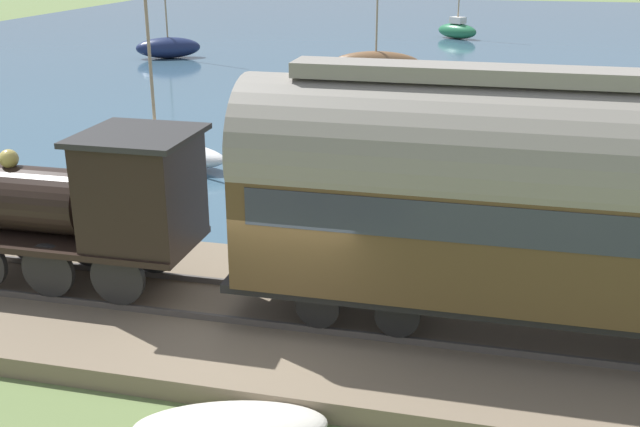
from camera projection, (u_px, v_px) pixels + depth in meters
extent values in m
plane|color=#607542|center=(289.00, 345.00, 13.24)|extent=(200.00, 200.00, 0.00)
cube|color=#38566B|center=(455.00, 41.00, 53.11)|extent=(80.00, 80.00, 0.01)
cube|color=#756651|center=(298.00, 319.00, 13.76)|extent=(5.44, 56.00, 0.37)
cube|color=#4C4742|center=(287.00, 326.00, 13.02)|extent=(0.07, 54.88, 0.12)
cube|color=#4C4742|center=(307.00, 291.00, 14.34)|extent=(0.07, 54.88, 0.12)
cylinder|color=black|center=(118.00, 278.00, 13.52)|extent=(0.12, 1.04, 1.04)
cylinder|color=black|center=(153.00, 248.00, 14.83)|extent=(0.12, 1.04, 1.04)
cylinder|color=black|center=(48.00, 270.00, 13.82)|extent=(0.12, 1.04, 1.04)
cylinder|color=black|center=(88.00, 242.00, 15.14)|extent=(0.12, 1.04, 1.04)
cylinder|color=black|center=(27.00, 236.00, 15.44)|extent=(0.12, 1.04, 1.04)
cube|color=black|center=(67.00, 235.00, 14.33)|extent=(1.94, 5.12, 0.12)
cylinder|color=black|center=(15.00, 197.00, 14.32)|extent=(1.25, 3.07, 1.25)
sphere|color=tan|center=(9.00, 159.00, 14.06)|extent=(0.36, 0.36, 0.36)
cube|color=black|center=(142.00, 190.00, 13.61)|extent=(1.84, 1.79, 1.95)
cube|color=#282828|center=(137.00, 135.00, 13.26)|extent=(2.04, 2.03, 0.10)
cylinder|color=black|center=(397.00, 316.00, 12.45)|extent=(0.12, 0.76, 0.76)
cylinder|color=black|center=(408.00, 280.00, 13.76)|extent=(0.12, 0.76, 0.76)
cylinder|color=black|center=(318.00, 307.00, 12.75)|extent=(0.12, 0.76, 0.76)
cylinder|color=black|center=(336.00, 273.00, 14.06)|extent=(0.12, 0.76, 0.76)
cube|color=black|center=(550.00, 296.00, 12.47)|extent=(2.07, 10.91, 0.16)
cube|color=#4C381E|center=(558.00, 229.00, 12.06)|extent=(2.30, 10.48, 2.23)
cube|color=#2D333D|center=(561.00, 206.00, 11.92)|extent=(2.33, 9.82, 0.62)
cylinder|color=gray|center=(566.00, 163.00, 11.67)|extent=(2.42, 10.48, 2.42)
cube|color=gray|center=(576.00, 77.00, 11.21)|extent=(0.81, 8.73, 0.24)
ellipsoid|color=brown|center=(376.00, 65.00, 38.36)|extent=(2.06, 4.84, 1.41)
ellipsoid|color=white|center=(157.00, 152.00, 23.70)|extent=(2.32, 5.16, 0.85)
cylinder|color=#9E8460|center=(147.00, 16.00, 22.26)|extent=(0.10, 0.10, 7.50)
cube|color=silver|center=(156.00, 132.00, 23.47)|extent=(1.10, 1.63, 0.45)
ellipsoid|color=#192347|center=(168.00, 48.00, 45.21)|extent=(3.12, 4.11, 1.23)
ellipsoid|color=#236B42|center=(457.00, 31.00, 54.16)|extent=(2.89, 3.45, 1.07)
cube|color=silver|center=(458.00, 20.00, 53.90)|extent=(1.20, 1.25, 0.45)
ellipsoid|color=beige|center=(496.00, 220.00, 18.33)|extent=(1.89, 2.56, 0.56)
ellipsoid|color=#B7B2A3|center=(34.00, 199.00, 20.13)|extent=(2.50, 2.52, 0.35)
ellipsoid|color=beige|center=(230.00, 426.00, 10.68)|extent=(1.88, 3.00, 0.44)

